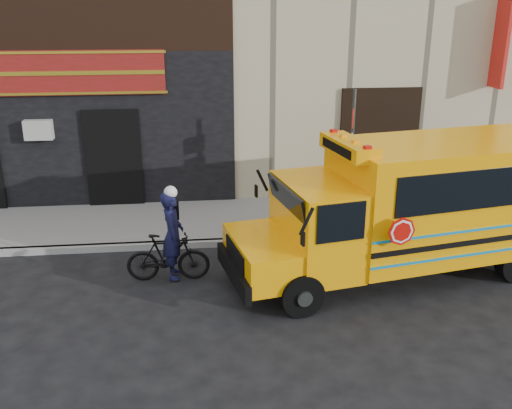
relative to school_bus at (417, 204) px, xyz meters
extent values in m
plane|color=black|center=(-3.34, -0.83, -1.51)|extent=(120.00, 120.00, 0.00)
cube|color=gray|center=(-3.34, 1.77, -1.43)|extent=(40.00, 0.20, 0.15)
cube|color=gray|center=(-3.34, 3.27, -1.43)|extent=(40.00, 3.00, 0.15)
cube|color=black|center=(-8.34, 4.72, 0.64)|extent=(10.00, 0.30, 4.00)
cube|color=#61190D|center=(-8.34, 4.55, 2.14)|extent=(6.50, 0.12, 1.10)
cube|color=black|center=(-6.54, 4.57, -0.11)|extent=(1.30, 0.10, 2.50)
cube|color=red|center=(3.66, 4.32, 2.84)|extent=(0.10, 0.70, 2.40)
cylinder|color=black|center=(-2.60, -1.47, -1.11)|extent=(0.84, 0.43, 0.80)
cylinder|color=black|center=(-2.96, 0.40, -1.11)|extent=(0.84, 0.43, 0.80)
cylinder|color=black|center=(1.56, 1.27, -1.11)|extent=(0.84, 0.43, 0.80)
cube|color=#F19904|center=(-3.22, -0.62, -0.71)|extent=(1.36, 2.15, 0.70)
cube|color=black|center=(-3.76, -0.72, -0.96)|extent=(0.51, 2.04, 0.35)
cube|color=#F19904|center=(-2.14, -0.41, -0.21)|extent=(1.58, 2.29, 1.70)
cube|color=black|center=(-2.70, -0.52, 0.19)|extent=(0.40, 1.78, 0.90)
cube|color=#F19904|center=(0.66, 0.13, 0.11)|extent=(4.84, 3.01, 2.25)
cube|color=black|center=(0.97, -0.94, 0.59)|extent=(3.84, 0.78, 0.75)
cube|color=#F19904|center=(-1.55, -0.30, 1.27)|extent=(0.79, 1.67, 0.28)
cylinder|color=#B70C07|center=(-0.86, -1.49, 0.04)|extent=(0.52, 0.13, 0.52)
cylinder|color=#3A413C|center=(-0.73, 2.40, 0.22)|extent=(0.08, 0.08, 3.45)
cube|color=red|center=(-0.76, 2.33, 1.29)|extent=(0.13, 0.29, 0.43)
cube|color=white|center=(-0.76, 2.33, 0.76)|extent=(0.13, 0.29, 0.38)
imported|color=black|center=(-5.01, 0.17, -1.01)|extent=(1.68, 0.53, 1.00)
imported|color=black|center=(-4.89, 0.23, -0.60)|extent=(0.44, 0.67, 1.81)
camera|label=1|loc=(-4.38, -10.34, 3.81)|focal=40.00mm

